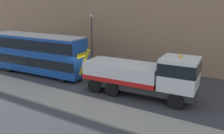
{
  "coord_description": "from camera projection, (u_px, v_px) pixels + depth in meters",
  "views": [
    {
      "loc": [
        12.66,
        -16.41,
        7.32
      ],
      "look_at": [
        2.79,
        -0.22,
        2.0
      ],
      "focal_mm": 37.86,
      "sensor_mm": 36.0,
      "label": 1
    }
  ],
  "objects": [
    {
      "name": "ground_plane",
      "position": [
        88.0,
        83.0,
        21.81
      ],
      "size": [
        120.0,
        120.0,
        0.0
      ],
      "primitive_type": "plane",
      "color": "#38383D"
    },
    {
      "name": "near_kerb",
      "position": [
        55.0,
        98.0,
        18.34
      ],
      "size": [
        60.0,
        2.8,
        0.15
      ],
      "primitive_type": "cube",
      "color": "gray",
      "rests_on": "ground_plane"
    },
    {
      "name": "recovery_tow_truck",
      "position": [
        143.0,
        75.0,
        18.35
      ],
      "size": [
        10.21,
        3.22,
        3.67
      ],
      "rotation": [
        0.0,
        0.0,
        0.07
      ],
      "color": "#2D2D2D",
      "rests_on": "ground_plane"
    },
    {
      "name": "double_decker_bus",
      "position": [
        37.0,
        53.0,
        24.11
      ],
      "size": [
        11.16,
        3.26,
        4.06
      ],
      "rotation": [
        0.0,
        0.0,
        0.07
      ],
      "color": "#19479E",
      "rests_on": "ground_plane"
    },
    {
      "name": "street_lamp",
      "position": [
        92.0,
        35.0,
        27.71
      ],
      "size": [
        0.36,
        0.36,
        5.83
      ],
      "color": "#38383D",
      "rests_on": "ground_plane"
    }
  ]
}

